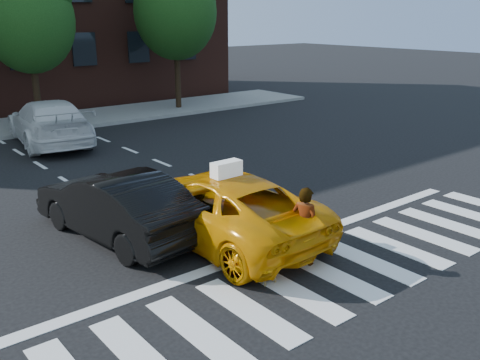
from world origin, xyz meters
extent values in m
plane|color=black|center=(0.00, 0.00, 0.00)|extent=(120.00, 120.00, 0.00)
cube|color=silver|center=(0.00, 0.00, 0.01)|extent=(13.00, 2.40, 0.01)
cube|color=silver|center=(0.00, 1.60, 0.01)|extent=(12.00, 0.30, 0.01)
cube|color=slate|center=(0.00, 17.50, 0.07)|extent=(30.00, 4.00, 0.15)
cylinder|color=black|center=(0.50, 17.00, 1.77)|extent=(0.28, 0.28, 3.55)
ellipsoid|color=#11340E|center=(0.50, 17.00, 4.40)|extent=(3.69, 3.69, 4.25)
cylinder|color=black|center=(7.50, 17.00, 1.93)|extent=(0.28, 0.28, 3.85)
ellipsoid|color=#11340E|center=(7.50, 17.00, 4.77)|extent=(4.00, 4.00, 4.60)
imported|color=orange|center=(-0.55, 2.70, 0.72)|extent=(2.49, 5.22, 1.44)
imported|color=black|center=(-2.26, 4.15, 0.73)|extent=(2.10, 4.57, 1.45)
imported|color=silver|center=(-0.22, 13.76, 0.82)|extent=(3.07, 5.94, 1.65)
imported|color=#999999|center=(-0.05, 0.69, 0.78)|extent=(0.52, 0.65, 1.55)
ellipsoid|color=brown|center=(-1.13, 0.50, 0.17)|extent=(0.41, 0.24, 0.22)
sphere|color=brown|center=(-1.32, 0.52, 0.23)|extent=(0.17, 0.17, 0.16)
sphere|color=brown|center=(-1.39, 0.52, 0.20)|extent=(0.08, 0.08, 0.08)
cylinder|color=brown|center=(-0.94, 0.49, 0.23)|extent=(0.12, 0.04, 0.09)
sphere|color=brown|center=(-1.32, 0.57, 0.28)|extent=(0.06, 0.06, 0.06)
sphere|color=brown|center=(-1.33, 0.46, 0.28)|extent=(0.06, 0.06, 0.06)
cylinder|color=brown|center=(-1.25, 0.46, 0.05)|extent=(0.05, 0.05, 0.11)
cylinder|color=brown|center=(-1.24, 0.56, 0.05)|extent=(0.05, 0.05, 0.11)
cylinder|color=brown|center=(-1.02, 0.45, 0.05)|extent=(0.05, 0.05, 0.11)
cylinder|color=brown|center=(-1.01, 0.54, 0.05)|extent=(0.05, 0.05, 0.11)
cube|color=white|center=(-0.55, 2.50, 1.60)|extent=(0.66, 0.29, 0.32)
camera|label=1|loc=(-6.96, -5.91, 4.64)|focal=40.00mm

